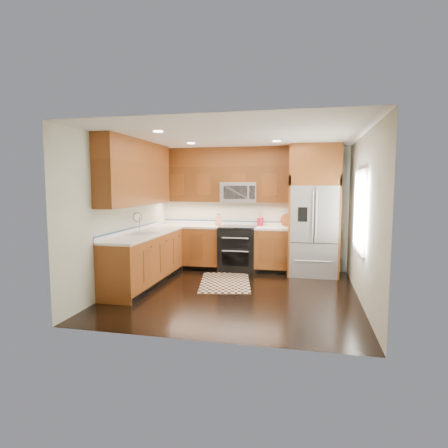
% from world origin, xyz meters
% --- Properties ---
extents(ground, '(4.00, 4.00, 0.00)m').
position_xyz_m(ground, '(0.00, 0.00, 0.00)').
color(ground, black).
rests_on(ground, ground).
extents(wall_back, '(4.00, 0.02, 2.60)m').
position_xyz_m(wall_back, '(0.00, 2.00, 1.30)').
color(wall_back, beige).
rests_on(wall_back, ground).
extents(wall_left, '(0.02, 4.00, 2.60)m').
position_xyz_m(wall_left, '(-2.00, 0.00, 1.30)').
color(wall_left, beige).
rests_on(wall_left, ground).
extents(wall_right, '(0.02, 4.00, 2.60)m').
position_xyz_m(wall_right, '(2.00, 0.00, 1.30)').
color(wall_right, beige).
rests_on(wall_right, ground).
extents(window, '(0.04, 1.10, 1.30)m').
position_xyz_m(window, '(1.98, 0.20, 1.40)').
color(window, white).
rests_on(window, ground).
extents(base_cabinets, '(2.85, 3.00, 0.90)m').
position_xyz_m(base_cabinets, '(-1.23, 0.90, 0.45)').
color(base_cabinets, brown).
rests_on(base_cabinets, ground).
extents(countertop, '(2.86, 3.01, 0.04)m').
position_xyz_m(countertop, '(-1.09, 1.01, 0.92)').
color(countertop, white).
rests_on(countertop, base_cabinets).
extents(upper_cabinets, '(2.85, 3.00, 1.15)m').
position_xyz_m(upper_cabinets, '(-1.15, 1.09, 2.02)').
color(upper_cabinets, brown).
rests_on(upper_cabinets, ground).
extents(range, '(0.76, 0.67, 0.95)m').
position_xyz_m(range, '(-0.25, 1.67, 0.47)').
color(range, black).
rests_on(range, ground).
extents(microwave, '(0.76, 0.40, 0.42)m').
position_xyz_m(microwave, '(-0.25, 1.80, 1.66)').
color(microwave, '#B2B2B7').
rests_on(microwave, ground).
extents(refrigerator, '(0.98, 0.75, 2.60)m').
position_xyz_m(refrigerator, '(1.30, 1.63, 1.30)').
color(refrigerator, '#B2B2B7').
rests_on(refrigerator, ground).
extents(sink_faucet, '(0.54, 0.44, 0.37)m').
position_xyz_m(sink_faucet, '(-1.73, 0.23, 0.99)').
color(sink_faucet, '#B2B2B7').
rests_on(sink_faucet, countertop).
extents(rug, '(1.17, 1.65, 0.01)m').
position_xyz_m(rug, '(-0.30, 0.63, 0.01)').
color(rug, black).
rests_on(rug, ground).
extents(knife_block, '(0.11, 0.14, 0.27)m').
position_xyz_m(knife_block, '(-0.69, 1.74, 1.05)').
color(knife_block, tan).
rests_on(knife_block, countertop).
extents(utensil_crock, '(0.18, 0.18, 0.38)m').
position_xyz_m(utensil_crock, '(0.19, 1.89, 1.07)').
color(utensil_crock, maroon).
rests_on(utensil_crock, countertop).
extents(cutting_board, '(0.36, 0.36, 0.02)m').
position_xyz_m(cutting_board, '(0.74, 1.94, 0.95)').
color(cutting_board, brown).
rests_on(cutting_board, countertop).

